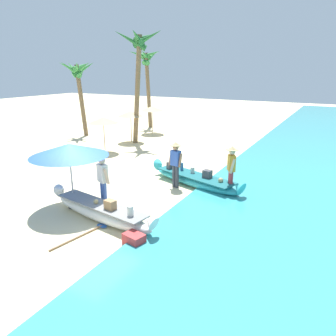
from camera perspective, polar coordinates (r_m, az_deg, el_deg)
ground_plane at (r=10.86m, az=-14.02°, el=-6.80°), size 80.00×80.00×0.00m
boat_white_foreground at (r=9.78m, az=-11.78°, el=-7.57°), size 4.24×1.24×0.79m
boat_cyan_midground at (r=12.43m, az=4.77°, el=-2.02°), size 4.32×1.95×0.73m
person_vendor_hatted at (r=11.97m, az=1.36°, el=1.19°), size 0.58×0.44×1.77m
person_tourist_customer at (r=10.38m, az=-11.49°, el=-2.04°), size 0.58×0.39×1.70m
person_vendor_assistant at (r=11.52m, az=11.18°, el=0.24°), size 0.46×0.57×1.78m
patio_umbrella_large at (r=10.40m, az=-17.19°, el=3.05°), size 2.43×2.43×2.13m
parasol_row_0 at (r=17.50m, az=-11.43°, el=8.33°), size 1.60×1.60×1.91m
parasol_row_1 at (r=19.89m, az=-6.66°, el=9.57°), size 1.60×1.60×1.91m
parasol_row_2 at (r=22.51m, az=-2.85°, el=10.52°), size 1.60×1.60×1.91m
palm_tree_tall_inland at (r=25.15m, az=-3.82°, el=17.64°), size 2.52×2.43×5.84m
palm_tree_leaning_seaward at (r=22.55m, az=-15.77°, el=15.67°), size 2.66×2.51×4.96m
palm_tree_mid_cluster at (r=19.19m, az=-5.23°, el=19.37°), size 2.80×2.42×6.52m
cooler_box at (r=8.44m, az=-6.05°, el=-12.50°), size 0.60×0.48×0.30m
paddle at (r=9.21m, az=-14.35°, el=-11.15°), size 0.50×1.80×0.05m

